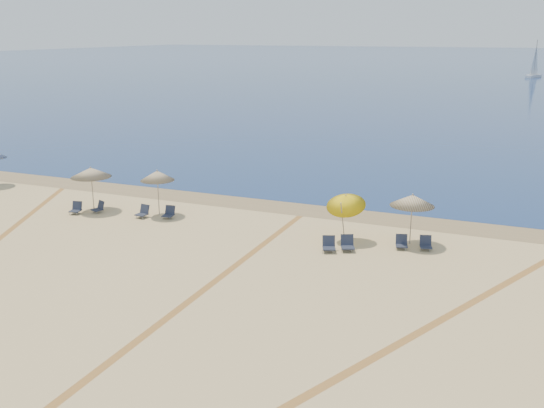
# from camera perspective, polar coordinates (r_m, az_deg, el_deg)

# --- Properties ---
(ocean) EXTENTS (500.00, 500.00, 0.00)m
(ocean) POSITION_cam_1_polar(r_m,az_deg,el_deg) (234.48, 19.61, 12.47)
(ocean) COLOR #0C2151
(ocean) RESTS_ON ground
(wet_sand) EXTENTS (500.00, 500.00, 0.00)m
(wet_sand) POSITION_cam_1_polar(r_m,az_deg,el_deg) (36.43, 2.36, -0.37)
(wet_sand) COLOR olive
(wet_sand) RESTS_ON ground
(umbrella_1) EXTENTS (2.33, 2.33, 2.62)m
(umbrella_1) POSITION_cam_1_polar(r_m,az_deg,el_deg) (36.96, -16.56, 2.85)
(umbrella_1) COLOR gray
(umbrella_1) RESTS_ON ground
(umbrella_2) EXTENTS (1.94, 1.94, 2.65)m
(umbrella_2) POSITION_cam_1_polar(r_m,az_deg,el_deg) (35.07, -10.67, 2.62)
(umbrella_2) COLOR gray
(umbrella_2) RESTS_ON ground
(umbrella_3) EXTENTS (1.95, 2.01, 2.73)m
(umbrella_3) POSITION_cam_1_polar(r_m,az_deg,el_deg) (30.34, 6.89, 0.28)
(umbrella_3) COLOR gray
(umbrella_3) RESTS_ON ground
(umbrella_4) EXTENTS (2.17, 2.17, 2.58)m
(umbrella_4) POSITION_cam_1_polar(r_m,az_deg,el_deg) (30.46, 12.99, 0.33)
(umbrella_4) COLOR gray
(umbrella_4) RESTS_ON ground
(chair_1) EXTENTS (0.69, 0.77, 0.69)m
(chair_1) POSITION_cam_1_polar(r_m,az_deg,el_deg) (37.03, -17.83, -0.39)
(chair_1) COLOR #1B202E
(chair_1) RESTS_ON ground
(chair_2) EXTENTS (0.76, 0.81, 0.67)m
(chair_2) POSITION_cam_1_polar(r_m,az_deg,el_deg) (36.86, -15.87, -0.31)
(chair_2) COLOR #1B202E
(chair_2) RESTS_ON ground
(chair_3) EXTENTS (0.67, 0.76, 0.71)m
(chair_3) POSITION_cam_1_polar(r_m,az_deg,el_deg) (35.29, -11.96, -0.72)
(chair_3) COLOR #1B202E
(chair_3) RESTS_ON ground
(chair_4) EXTENTS (0.64, 0.73, 0.70)m
(chair_4) POSITION_cam_1_polar(r_m,az_deg,el_deg) (34.87, -9.60, -0.81)
(chair_4) COLOR #1B202E
(chair_4) RESTS_ON ground
(chair_5) EXTENTS (0.81, 0.87, 0.73)m
(chair_5) POSITION_cam_1_polar(r_m,az_deg,el_deg) (29.38, 5.34, -3.81)
(chair_5) COLOR #1B202E
(chair_5) RESTS_ON ground
(chair_6) EXTENTS (0.84, 0.90, 0.74)m
(chair_6) POSITION_cam_1_polar(r_m,az_deg,el_deg) (29.59, 7.06, -3.71)
(chair_6) COLOR #1B202E
(chair_6) RESTS_ON ground
(chair_7) EXTENTS (0.70, 0.77, 0.67)m
(chair_7) POSITION_cam_1_polar(r_m,az_deg,el_deg) (30.29, 12.01, -3.54)
(chair_7) COLOR #1B202E
(chair_7) RESTS_ON ground
(chair_8) EXTENTS (0.71, 0.78, 0.67)m
(chair_8) POSITION_cam_1_polar(r_m,az_deg,el_deg) (30.40, 14.17, -3.60)
(chair_8) COLOR #1B202E
(chair_8) RESTS_ON ground
(sailboat_1) EXTENTS (3.57, 5.69, 8.34)m
(sailboat_1) POSITION_cam_1_polar(r_m,az_deg,el_deg) (154.37, 23.33, 11.75)
(sailboat_1) COLOR white
(sailboat_1) RESTS_ON ocean
(tire_tracks) EXTENTS (57.02, 39.98, 0.00)m
(tire_tracks) POSITION_cam_1_polar(r_m,az_deg,el_deg) (24.89, -10.53, -8.55)
(tire_tracks) COLOR tan
(tire_tracks) RESTS_ON ground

